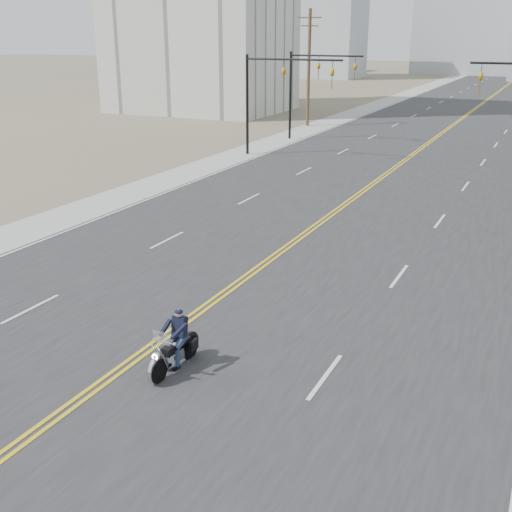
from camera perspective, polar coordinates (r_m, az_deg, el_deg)
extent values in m
plane|color=#776D56|center=(16.21, -16.35, -12.91)|extent=(400.00, 400.00, 0.00)
cube|color=#303033|center=(80.95, 18.91, 12.28)|extent=(20.00, 200.00, 0.01)
cube|color=#A5A5A0|center=(83.11, 10.86, 13.10)|extent=(3.00, 200.00, 0.01)
cylinder|color=black|center=(47.00, -0.78, 13.24)|extent=(0.20, 0.20, 7.00)
cylinder|color=black|center=(45.34, 3.35, 17.04)|extent=(7.00, 0.14, 0.14)
imported|color=#BF8C0C|center=(45.64, 2.49, 16.25)|extent=(0.21, 0.26, 1.30)
imported|color=#BF8C0C|center=(44.39, 6.82, 16.06)|extent=(0.21, 0.26, 1.30)
imported|color=#BF8C0C|center=(42.29, 19.37, 15.00)|extent=(0.21, 0.26, 1.30)
cylinder|color=black|center=(54.26, 3.06, 14.02)|extent=(0.20, 0.20, 7.00)
cylinder|color=black|center=(52.99, 6.26, 17.28)|extent=(6.00, 0.14, 0.14)
imported|color=#BF8C0C|center=(53.22, 5.60, 16.61)|extent=(0.21, 0.26, 1.30)
imported|color=#BF8C0C|center=(52.27, 8.82, 16.43)|extent=(0.21, 0.26, 1.30)
cylinder|color=brown|center=(62.11, 4.71, 16.26)|extent=(0.30, 0.30, 10.50)
cube|color=brown|center=(62.04, 4.83, 20.37)|extent=(2.20, 0.12, 0.12)
cube|color=brown|center=(62.03, 4.81, 19.72)|extent=(1.60, 0.12, 0.12)
cube|color=#B7BCC6|center=(132.70, 6.17, 20.25)|extent=(14.00, 12.00, 22.00)
cube|color=#ADB2B7|center=(151.56, 18.38, 20.07)|extent=(20.00, 15.00, 26.00)
cube|color=#ADB2B7|center=(152.12, 2.50, 19.07)|extent=(12.00, 12.00, 16.00)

